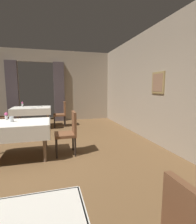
# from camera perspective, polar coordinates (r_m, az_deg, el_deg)

# --- Properties ---
(ground) EXTENTS (10.08, 10.08, 0.00)m
(ground) POSITION_cam_1_polar(r_m,az_deg,el_deg) (3.83, -23.54, -14.63)
(ground) COLOR brown
(wall_right) EXTENTS (0.16, 8.40, 3.00)m
(wall_right) POSITION_cam_1_polar(r_m,az_deg,el_deg) (4.38, 21.77, 8.39)
(wall_right) COLOR gray
(wall_right) RESTS_ON ground
(wall_back) EXTENTS (6.40, 0.27, 3.00)m
(wall_back) POSITION_cam_1_polar(r_m,az_deg,el_deg) (7.70, -19.86, 8.20)
(wall_back) COLOR gray
(wall_back) RESTS_ON ground
(dining_table_mid) EXTENTS (1.29, 0.92, 0.75)m
(dining_table_mid) POSITION_cam_1_polar(r_m,az_deg,el_deg) (3.82, -25.44, -4.60)
(dining_table_mid) COLOR #7A604C
(dining_table_mid) RESTS_ON ground
(dining_table_far) EXTENTS (1.32, 0.96, 0.75)m
(dining_table_far) POSITION_cam_1_polar(r_m,az_deg,el_deg) (6.49, -21.31, 0.69)
(dining_table_far) COLOR #7A604C
(dining_table_far) RESTS_ON ground
(chair_mid_right) EXTENTS (0.44, 0.44, 0.93)m
(chair_mid_right) POSITION_cam_1_polar(r_m,az_deg,el_deg) (3.76, -9.73, -6.20)
(chair_mid_right) COLOR black
(chair_mid_right) RESTS_ON ground
(chair_far_right) EXTENTS (0.44, 0.44, 0.93)m
(chair_far_right) POSITION_cam_1_polar(r_m,az_deg,el_deg) (6.52, -12.07, -0.20)
(chair_far_right) COLOR black
(chair_far_right) RESTS_ON ground
(flower_vase_mid) EXTENTS (0.07, 0.07, 0.17)m
(flower_vase_mid) POSITION_cam_1_polar(r_m,az_deg,el_deg) (4.13, -28.36, -1.18)
(flower_vase_mid) COLOR silver
(flower_vase_mid) RESTS_ON dining_table_mid
(glass_mid_b) EXTENTS (0.08, 0.08, 0.11)m
(glass_mid_b) POSITION_cam_1_polar(r_m,az_deg,el_deg) (3.88, -26.96, -2.12)
(glass_mid_b) COLOR silver
(glass_mid_b) RESTS_ON dining_table_mid
(flower_vase_far) EXTENTS (0.07, 0.07, 0.18)m
(flower_vase_far) POSITION_cam_1_polar(r_m,az_deg,el_deg) (6.75, -23.97, 2.42)
(flower_vase_far) COLOR silver
(flower_vase_far) RESTS_ON dining_table_far
(plate_far_b) EXTENTS (0.21, 0.21, 0.01)m
(plate_far_b) POSITION_cam_1_polar(r_m,az_deg,el_deg) (6.22, -21.03, 1.29)
(plate_far_b) COLOR white
(plate_far_b) RESTS_ON dining_table_far
(plate_far_c) EXTENTS (0.18, 0.18, 0.01)m
(plate_far_c) POSITION_cam_1_polar(r_m,az_deg,el_deg) (6.66, -18.94, 1.80)
(plate_far_c) COLOR white
(plate_far_c) RESTS_ON dining_table_far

